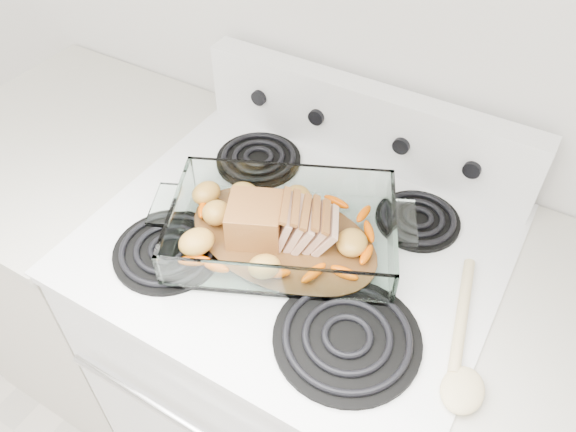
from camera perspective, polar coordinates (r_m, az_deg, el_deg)
The scene contains 6 objects.
electric_range at distance 1.47m, azimuth 0.67°, elevation -14.16°, with size 0.78×0.70×1.12m.
counter_left at distance 1.77m, azimuth -18.40°, elevation -4.26°, with size 0.58×0.68×0.93m.
baking_dish at distance 1.07m, azimuth -0.54°, elevation -1.68°, with size 0.42×0.27×0.08m.
pork_roast at distance 1.06m, azimuth -1.48°, elevation -0.32°, with size 0.21×0.10×0.08m.
roast_vegetables at distance 1.09m, azimuth 0.23°, elevation -0.20°, with size 0.35×0.19×0.04m.
wooden_spoon at distance 0.98m, azimuth 17.29°, elevation -13.33°, with size 0.11×0.30×0.02m.
Camera 1 is at (0.37, 1.00, 1.75)m, focal length 35.00 mm.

